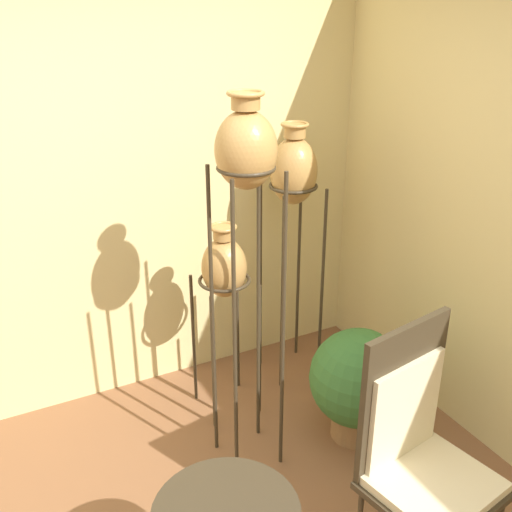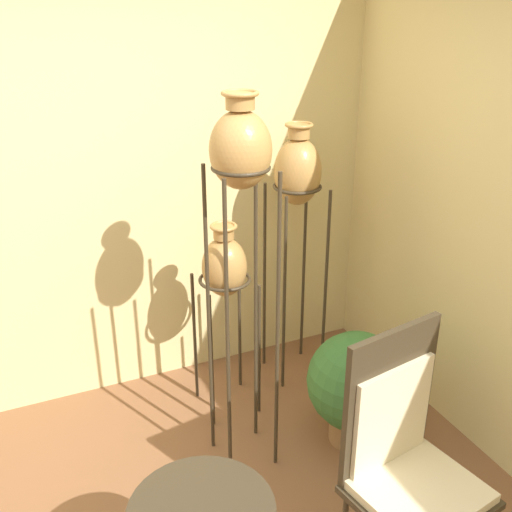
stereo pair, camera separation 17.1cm
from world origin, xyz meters
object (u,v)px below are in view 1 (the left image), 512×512
(vase_stand_tall, at_px, (246,164))
(vase_stand_medium, at_px, (294,177))
(potted_plant, at_px, (358,382))
(vase_stand_short, at_px, (224,271))
(chair, at_px, (419,447))

(vase_stand_tall, xyz_separation_m, vase_stand_medium, (0.62, 0.62, -0.30))
(vase_stand_medium, distance_m, potted_plant, 1.24)
(vase_stand_short, height_order, potted_plant, vase_stand_short)
(vase_stand_tall, distance_m, vase_stand_short, 0.87)
(chair, height_order, potted_plant, chair)
(vase_stand_short, xyz_separation_m, chair, (0.23, -1.39, -0.27))
(potted_plant, bearing_deg, chair, -111.02)
(vase_stand_medium, height_order, chair, vase_stand_medium)
(potted_plant, bearing_deg, vase_stand_medium, 89.95)
(vase_stand_tall, relative_size, vase_stand_medium, 1.18)
(vase_stand_medium, relative_size, potted_plant, 2.49)
(vase_stand_tall, xyz_separation_m, chair, (0.31, -0.94, -1.00))
(vase_stand_tall, xyz_separation_m, potted_plant, (0.62, -0.14, -1.28))
(chair, bearing_deg, vase_stand_tall, 98.60)
(vase_stand_medium, height_order, vase_stand_short, vase_stand_medium)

